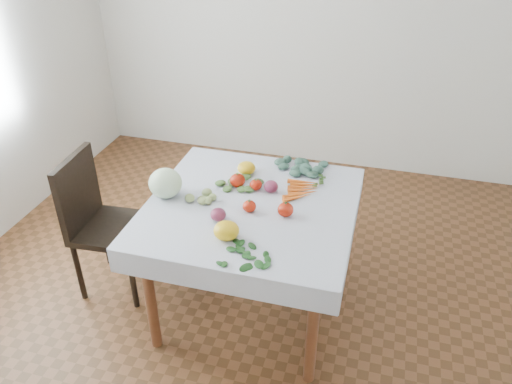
% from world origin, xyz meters
% --- Properties ---
extents(ground, '(4.00, 4.00, 0.00)m').
position_xyz_m(ground, '(0.00, 0.00, 0.00)').
color(ground, brown).
extents(back_wall, '(4.00, 0.04, 2.70)m').
position_xyz_m(back_wall, '(0.00, 2.00, 1.35)').
color(back_wall, silver).
rests_on(back_wall, ground).
extents(table, '(1.00, 1.00, 0.75)m').
position_xyz_m(table, '(0.00, 0.00, 0.65)').
color(table, brown).
rests_on(table, ground).
extents(tablecloth, '(1.12, 1.12, 0.01)m').
position_xyz_m(tablecloth, '(0.00, 0.00, 0.75)').
color(tablecloth, white).
rests_on(tablecloth, table).
extents(chair, '(0.44, 0.44, 0.91)m').
position_xyz_m(chair, '(-0.96, -0.04, 0.52)').
color(chair, black).
rests_on(chair, ground).
extents(cabbage, '(0.24, 0.24, 0.17)m').
position_xyz_m(cabbage, '(-0.48, -0.04, 0.84)').
color(cabbage, silver).
rests_on(cabbage, tablecloth).
extents(tomato_a, '(0.09, 0.09, 0.06)m').
position_xyz_m(tomato_a, '(-0.02, 0.15, 0.79)').
color(tomato_a, '#B51F0C').
rests_on(tomato_a, tablecloth).
extents(tomato_b, '(0.11, 0.11, 0.07)m').
position_xyz_m(tomato_b, '(0.20, -0.06, 0.79)').
color(tomato_b, '#B51F0C').
rests_on(tomato_b, tablecloth).
extents(tomato_c, '(0.11, 0.11, 0.08)m').
position_xyz_m(tomato_c, '(-0.13, 0.16, 0.80)').
color(tomato_c, '#B51F0C').
rests_on(tomato_c, tablecloth).
extents(tomato_d, '(0.09, 0.09, 0.06)m').
position_xyz_m(tomato_d, '(0.01, -0.07, 0.79)').
color(tomato_d, '#B51F0C').
rests_on(tomato_d, tablecloth).
extents(heirloom_back, '(0.11, 0.11, 0.08)m').
position_xyz_m(heirloom_back, '(-0.12, 0.32, 0.79)').
color(heirloom_back, gold).
rests_on(heirloom_back, tablecloth).
extents(heirloom_front, '(0.16, 0.16, 0.09)m').
position_xyz_m(heirloom_front, '(-0.03, -0.32, 0.80)').
color(heirloom_front, gold).
rests_on(heirloom_front, tablecloth).
extents(onion_a, '(0.10, 0.10, 0.07)m').
position_xyz_m(onion_a, '(0.07, 0.15, 0.79)').
color(onion_a, '#611B3A').
rests_on(onion_a, tablecloth).
extents(onion_b, '(0.10, 0.10, 0.07)m').
position_xyz_m(onion_b, '(-0.12, -0.19, 0.79)').
color(onion_b, '#611B3A').
rests_on(onion_b, tablecloth).
extents(tomatillo_cluster, '(0.16, 0.10, 0.04)m').
position_xyz_m(tomatillo_cluster, '(-0.27, -0.03, 0.78)').
color(tomatillo_cluster, '#9BAF65').
rests_on(tomatillo_cluster, tablecloth).
extents(carrot_bunch, '(0.18, 0.26, 0.03)m').
position_xyz_m(carrot_bunch, '(0.24, 0.20, 0.77)').
color(carrot_bunch, '#FF5D1C').
rests_on(carrot_bunch, tablecloth).
extents(kale_bunch, '(0.30, 0.23, 0.04)m').
position_xyz_m(kale_bunch, '(0.19, 0.46, 0.78)').
color(kale_bunch, '#395E4E').
rests_on(kale_bunch, tablecloth).
extents(basil_bunch, '(0.25, 0.19, 0.01)m').
position_xyz_m(basil_bunch, '(0.10, -0.43, 0.76)').
color(basil_bunch, '#1B4D18').
rests_on(basil_bunch, tablecloth).
extents(dill_bunch, '(0.24, 0.18, 0.02)m').
position_xyz_m(dill_bunch, '(-0.12, 0.18, 0.77)').
color(dill_bunch, '#4E7335').
rests_on(dill_bunch, tablecloth).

